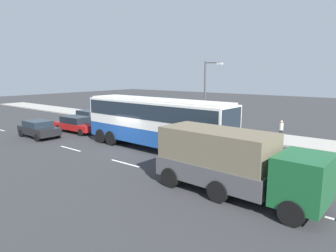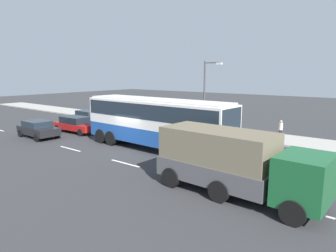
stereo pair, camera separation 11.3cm
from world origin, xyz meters
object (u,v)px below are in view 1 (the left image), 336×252
(car_black_sedan, at_px, (39,128))
(street_lamp, at_px, (207,91))
(pedestrian_at_crossing, at_px, (281,129))
(pedestrian_near_curb, at_px, (210,120))
(car_red_compact, at_px, (76,124))
(coach_bus, at_px, (156,119))
(car_silver_hatch, at_px, (90,117))
(cargo_truck, at_px, (233,161))

(car_black_sedan, distance_m, street_lamp, 14.91)
(pedestrian_at_crossing, bearing_deg, pedestrian_near_curb, -166.61)
(car_red_compact, bearing_deg, coach_bus, -3.54)
(car_silver_hatch, xyz_separation_m, street_lamp, (12.17, 3.61, 3.02))
(coach_bus, relative_size, car_silver_hatch, 2.62)
(coach_bus, bearing_deg, street_lamp, 93.75)
(coach_bus, height_order, car_black_sedan, coach_bus)
(pedestrian_near_curb, distance_m, street_lamp, 3.15)
(coach_bus, height_order, car_silver_hatch, coach_bus)
(cargo_truck, relative_size, pedestrian_near_curb, 4.81)
(car_red_compact, distance_m, car_silver_hatch, 4.23)
(coach_bus, bearing_deg, car_silver_hatch, 165.23)
(car_silver_hatch, height_order, pedestrian_at_crossing, pedestrian_at_crossing)
(car_silver_hatch, xyz_separation_m, pedestrian_at_crossing, (18.57, 4.56, 0.25))
(pedestrian_near_curb, relative_size, pedestrian_at_crossing, 1.00)
(car_silver_hatch, bearing_deg, street_lamp, 19.08)
(cargo_truck, xyz_separation_m, car_red_compact, (-17.82, 4.15, -0.78))
(coach_bus, height_order, pedestrian_near_curb, coach_bus)
(car_silver_hatch, relative_size, street_lamp, 0.72)
(pedestrian_at_crossing, bearing_deg, car_black_sedan, -128.70)
(pedestrian_near_curb, bearing_deg, car_red_compact, 164.24)
(cargo_truck, height_order, street_lamp, street_lamp)
(coach_bus, xyz_separation_m, pedestrian_at_crossing, (6.15, 8.25, -1.21))
(cargo_truck, bearing_deg, car_silver_hatch, 161.85)
(cargo_truck, relative_size, car_red_compact, 1.60)
(coach_bus, height_order, pedestrian_at_crossing, coach_bus)
(car_silver_hatch, bearing_deg, car_red_compact, -51.77)
(coach_bus, bearing_deg, pedestrian_near_curb, 96.44)
(street_lamp, bearing_deg, cargo_truck, -54.05)
(car_silver_hatch, distance_m, car_black_sedan, 6.98)
(cargo_truck, xyz_separation_m, street_lamp, (-8.12, 11.19, 2.26))
(pedestrian_at_crossing, distance_m, street_lamp, 7.04)
(car_black_sedan, distance_m, pedestrian_at_crossing, 20.17)
(coach_bus, xyz_separation_m, car_black_sedan, (-10.57, -3.04, -1.48))
(coach_bus, distance_m, car_silver_hatch, 13.04)
(car_red_compact, distance_m, car_black_sedan, 3.35)
(street_lamp, bearing_deg, pedestrian_at_crossing, 8.48)
(car_red_compact, xyz_separation_m, car_silver_hatch, (-2.46, 3.43, 0.02))
(car_silver_hatch, distance_m, pedestrian_near_curb, 12.75)
(coach_bus, distance_m, street_lamp, 7.46)
(car_red_compact, xyz_separation_m, street_lamp, (9.71, 7.04, 3.04))
(pedestrian_at_crossing, bearing_deg, coach_bus, -109.43)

